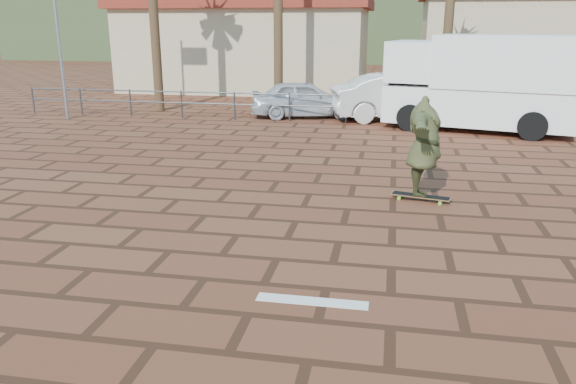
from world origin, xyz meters
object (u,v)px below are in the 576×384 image
object	(u,v)px
skateboarder	(424,147)
car_white	(401,97)
campervan	(482,81)
longboard	(421,196)
car_silver	(305,99)

from	to	relation	value
skateboarder	car_white	size ratio (longest dim) A/B	0.48
skateboarder	campervan	xyz separation A→B (m)	(2.15, 8.21, 0.50)
longboard	car_white	size ratio (longest dim) A/B	0.24
longboard	car_silver	distance (m)	10.46
car_silver	campervan	bearing A→B (deg)	-117.66
car_white	skateboarder	bearing A→B (deg)	166.34
longboard	skateboarder	xyz separation A→B (m)	(0.00, 0.00, 0.99)
longboard	car_silver	xyz separation A→B (m)	(-3.81, 9.72, 0.58)
campervan	car_white	size ratio (longest dim) A/B	1.26
longboard	car_white	bearing A→B (deg)	106.09
skateboarder	car_silver	distance (m)	10.45
campervan	car_white	world-z (taller)	campervan
longboard	car_silver	size ratio (longest dim) A/B	0.30
car_silver	longboard	bearing A→B (deg)	-172.01
longboard	car_silver	bearing A→B (deg)	125.46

